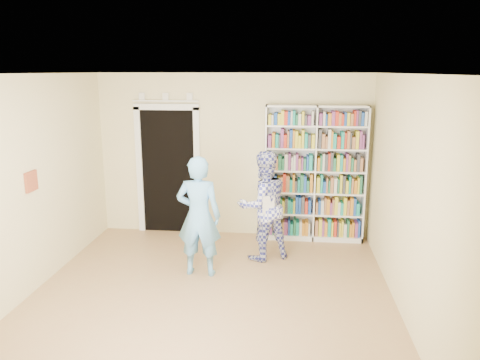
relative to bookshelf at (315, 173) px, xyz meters
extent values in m
plane|color=#A87951|center=(-1.35, -2.34, -1.11)|extent=(5.00, 5.00, 0.00)
plane|color=white|center=(-1.35, -2.34, 1.59)|extent=(5.00, 5.00, 0.00)
plane|color=beige|center=(-1.35, 0.16, 0.24)|extent=(4.50, 0.00, 4.50)
plane|color=beige|center=(-3.60, -2.34, 0.24)|extent=(0.00, 5.00, 5.00)
plane|color=beige|center=(0.90, -2.34, 0.24)|extent=(0.00, 5.00, 5.00)
cube|color=white|center=(0.00, 0.00, -0.01)|extent=(1.60, 0.30, 2.20)
cube|color=white|center=(0.00, 0.00, -0.01)|extent=(0.03, 0.30, 2.20)
cube|color=black|center=(-2.45, 0.14, -0.06)|extent=(0.90, 0.03, 2.10)
cube|color=white|center=(-2.95, 0.12, -0.06)|extent=(0.10, 0.06, 2.20)
cube|color=white|center=(-1.95, 0.12, -0.06)|extent=(0.10, 0.06, 2.20)
cube|color=white|center=(-2.45, 0.12, 1.04)|extent=(1.10, 0.06, 0.10)
cube|color=white|center=(-2.45, 0.12, 1.14)|extent=(1.10, 0.08, 0.02)
cube|color=brown|center=(-3.58, -2.14, 0.29)|extent=(0.03, 0.25, 0.25)
imported|color=#68B1E9|center=(-1.61, -1.55, -0.29)|extent=(0.61, 0.41, 1.65)
imported|color=#33389C|center=(-0.78, -0.90, -0.30)|extent=(0.98, 0.91, 1.62)
cube|color=white|center=(-0.69, -1.13, -0.22)|extent=(0.16, 0.10, 0.26)
camera|label=1|loc=(-0.42, -7.45, 1.62)|focal=35.00mm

